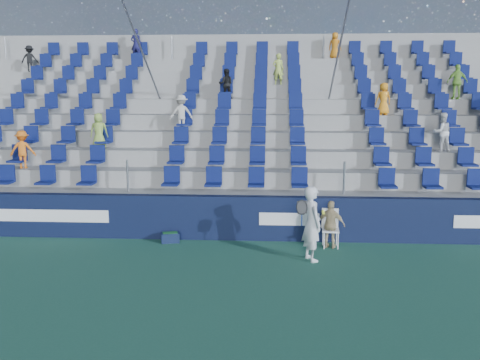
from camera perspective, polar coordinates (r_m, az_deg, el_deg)
ground at (r=11.69m, az=-1.84°, el=-10.56°), size 70.00×70.00×0.00m
sponsor_wall at (r=14.52m, az=-0.70°, el=-4.04°), size 24.00×0.32×1.20m
grandstand at (r=19.28m, az=0.38°, el=3.97°), size 24.00×8.17×6.63m
tennis_player at (r=12.80m, az=7.65°, el=-4.61°), size 0.73×0.77×1.80m
line_judge_chair at (r=14.09m, az=9.61°, el=-4.76°), size 0.47×0.48×0.99m
line_judge at (r=13.93m, az=9.68°, el=-4.70°), size 0.78×0.52×1.23m
ball_bin at (r=14.47m, az=-7.46°, el=-6.04°), size 0.54×0.42×0.27m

